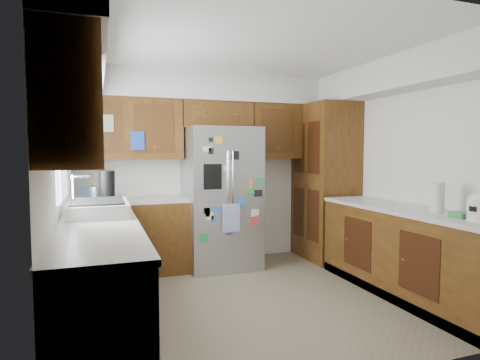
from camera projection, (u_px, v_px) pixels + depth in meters
name	position (u px, v px, depth m)	size (l,w,h in m)	color
floor	(256.00, 298.00, 4.09)	(3.60, 3.60, 0.00)	gray
room_shell	(234.00, 121.00, 4.27)	(3.64, 3.24, 2.52)	white
left_counter_run	(116.00, 269.00, 3.63)	(1.36, 3.20, 0.92)	#45280D
right_counter_run	(409.00, 256.00, 4.12)	(0.63, 2.25, 0.92)	#45280D
pantry	(325.00, 182.00, 5.60)	(0.60, 0.90, 2.15)	#45280D
fridge	(221.00, 198.00, 5.16)	(0.90, 0.79, 1.80)	#AEAEB3
bridge_cabinet	(216.00, 115.00, 5.30)	(0.96, 0.34, 0.35)	#45280D
fridge_top_items	(211.00, 92.00, 5.26)	(0.78, 0.34, 0.27)	#17209E
sink_assembly	(98.00, 208.00, 3.61)	(0.52, 0.70, 0.37)	white
left_counter_clutter	(104.00, 193.00, 4.33)	(0.41, 0.89, 0.38)	black
paper_towel	(437.00, 198.00, 3.77)	(0.13, 0.13, 0.28)	white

